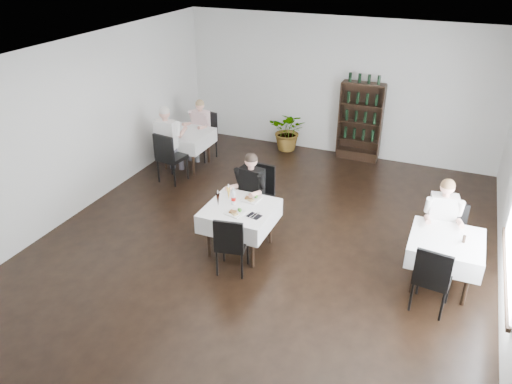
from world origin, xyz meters
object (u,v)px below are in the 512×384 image
wine_shelf (360,122)px  potted_tree (289,131)px  main_table (240,215)px  diner_main (249,188)px

wine_shelf → potted_tree: wine_shelf is taller
wine_shelf → main_table: bearing=-101.8°
wine_shelf → main_table: 4.41m
main_table → diner_main: 0.60m
main_table → potted_tree: 4.26m
main_table → potted_tree: bearing=99.3°
main_table → diner_main: bearing=99.2°
diner_main → potted_tree: bearing=99.4°
potted_tree → diner_main: 3.71m
main_table → diner_main: size_ratio=0.73×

